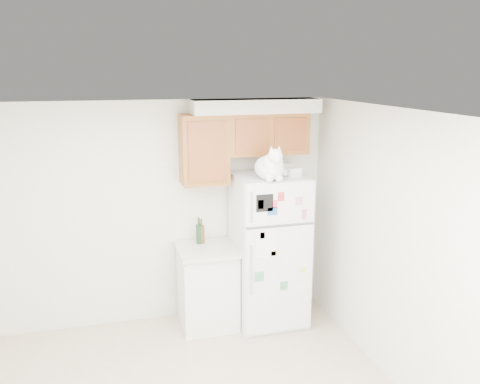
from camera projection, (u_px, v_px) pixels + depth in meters
name	position (u px, v px, depth m)	size (l,w,h in m)	color
room_shell	(197.00, 221.00, 3.93)	(3.84, 4.04, 2.52)	silver
refrigerator	(269.00, 250.00, 5.67)	(0.76, 0.78, 1.70)	silver
base_counter	(208.00, 286.00, 5.65)	(0.64, 0.64, 0.92)	white
cat	(271.00, 166.00, 5.21)	(0.37, 0.54, 0.38)	white
storage_box_back	(283.00, 168.00, 5.62)	(0.18, 0.13, 0.10)	white
storage_box_front	(293.00, 172.00, 5.43)	(0.15, 0.11, 0.09)	white
bottle_green	(199.00, 231.00, 5.63)	(0.07, 0.07, 0.30)	#19381E
bottle_amber	(202.00, 231.00, 5.64)	(0.07, 0.07, 0.28)	#593814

